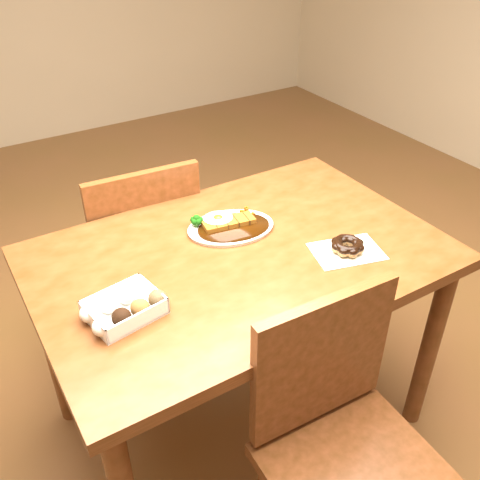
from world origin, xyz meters
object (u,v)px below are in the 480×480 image
chair_far (141,251)px  donut_box (123,308)px  chair_near (345,446)px  katsu_curry_plate (229,225)px  table (240,278)px  pon_de_ring (347,246)px

chair_far → donut_box: (-0.28, -0.62, 0.30)m
chair_far → chair_near: size_ratio=1.00×
katsu_curry_plate → donut_box: size_ratio=1.41×
chair_near → donut_box: size_ratio=4.02×
table → katsu_curry_plate: bearing=74.1°
donut_box → pon_de_ring: (0.67, -0.08, -0.01)m
chair_far → katsu_curry_plate: chair_far is taller
table → donut_box: donut_box is taller
table → donut_box: 0.42m
chair_near → table: bearing=90.4°
chair_far → chair_near: bearing=99.6°
table → donut_box: bearing=-168.3°
chair_far → donut_box: bearing=70.1°
table → donut_box: size_ratio=5.54×
table → pon_de_ring: (0.27, -0.16, 0.12)m
chair_near → donut_box: (-0.38, 0.45, 0.30)m
table → katsu_curry_plate: 0.17m
table → chair_far: (-0.12, 0.53, -0.17)m
donut_box → pon_de_ring: bearing=-7.0°
chair_far → pon_de_ring: 0.85m
katsu_curry_plate → donut_box: katsu_curry_plate is taller
katsu_curry_plate → pon_de_ring: katsu_curry_plate is taller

